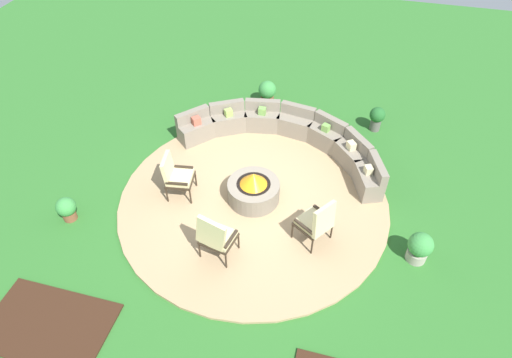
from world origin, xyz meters
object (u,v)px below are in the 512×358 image
Objects in this scene: curved_stone_bench at (288,136)px; potted_plant_1 at (267,92)px; potted_plant_0 at (67,208)px; lounge_chair_front_left at (176,175)px; lounge_chair_front_right at (215,236)px; potted_plant_3 at (377,117)px; potted_plant_2 at (420,247)px; fire_pit at (254,189)px; lounge_chair_back_left at (317,222)px.

curved_stone_bench is 7.22× the size of potted_plant_1.
lounge_chair_front_left is at bearing 32.13° from potted_plant_0.
lounge_chair_front_right is at bearing -86.63° from potted_plant_1.
curved_stone_bench is 2.39m from potted_plant_3.
potted_plant_0 is 0.80× the size of potted_plant_1.
potted_plant_1 is 1.05× the size of potted_plant_2.
fire_pit is 1.99× the size of potted_plant_0.
potted_plant_3 is at bearing 38.46° from potted_plant_0.
lounge_chair_front_left is 3.08m from lounge_chair_back_left.
potted_plant_2 is at bearing 25.56° from lounge_chair_front_right.
potted_plant_1 reaches higher than potted_plant_0.
lounge_chair_front_right is at bearing 149.34° from lounge_chair_back_left.
potted_plant_0 is (-1.90, -1.20, -0.29)m from lounge_chair_front_left.
lounge_chair_front_left is 0.84× the size of lounge_chair_front_right.
potted_plant_2 is at bearing -47.55° from potted_plant_1.
lounge_chair_back_left is at bearing 37.20° from lounge_chair_front_right.
lounge_chair_front_left is at bearing 175.03° from potted_plant_2.
lounge_chair_front_right is (-0.28, -1.61, 0.31)m from fire_pit.
lounge_chair_front_right is at bearing -118.53° from potted_plant_3.
lounge_chair_back_left is 1.92× the size of potted_plant_0.
lounge_chair_front_right is (-0.60, -3.53, 0.28)m from curved_stone_bench.
lounge_chair_front_left is (-1.60, -0.25, 0.26)m from fire_pit.
lounge_chair_front_left is at bearing -171.11° from fire_pit.
potted_plant_0 is 5.85m from potted_plant_1.
potted_plant_3 is at bearing 122.73° from lounge_chair_front_left.
lounge_chair_front_right reaches higher than lounge_chair_front_left.
curved_stone_bench is at bearing 80.38° from fire_pit.
lounge_chair_back_left is (3.04, -0.53, 0.01)m from lounge_chair_front_left.
fire_pit is 1.67m from lounge_chair_front_right.
potted_plant_1 is at bearing 156.78° from lounge_chair_front_left.
fire_pit is 1.69× the size of potted_plant_3.
potted_plant_0 is at bearing -157.59° from fire_pit.
curved_stone_bench is at bearing 139.27° from potted_plant_2.
lounge_chair_front_left is 2.27m from potted_plant_0.
fire_pit is at bearing 168.49° from potted_plant_2.
potted_plant_2 is (3.93, -4.30, -0.03)m from potted_plant_1.
potted_plant_3 is (2.01, 1.28, 0.01)m from curved_stone_bench.
potted_plant_3 is (5.85, 4.65, 0.07)m from potted_plant_0.
lounge_chair_back_left reaches higher than potted_plant_3.
curved_stone_bench is 2.92m from lounge_chair_back_left.
potted_plant_0 is at bearing -120.01° from potted_plant_1.
fire_pit is 1.04× the size of lounge_chair_back_left.
potted_plant_1 is at bearing 57.92° from lounge_chair_back_left.
potted_plant_3 is (2.34, 3.20, 0.04)m from fire_pit.
fire_pit is 3.80m from potted_plant_0.
fire_pit is 3.96m from potted_plant_3.
potted_plant_2 is (6.85, 0.77, 0.04)m from potted_plant_0.
potted_plant_2 is (3.62, 0.93, -0.30)m from lounge_chair_front_right.
potted_plant_2 is at bearing -40.73° from curved_stone_bench.
potted_plant_0 is 0.84× the size of potted_plant_2.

